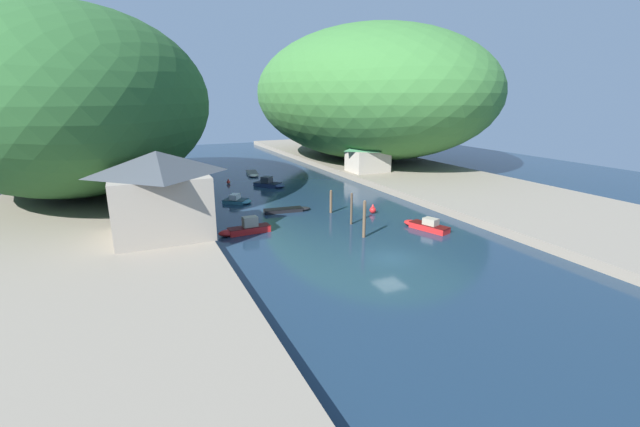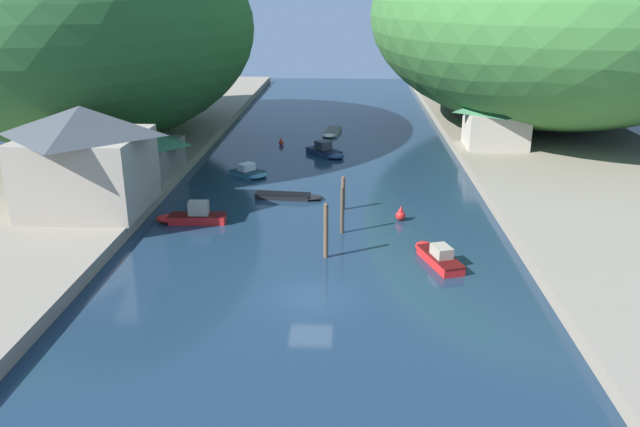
# 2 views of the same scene
# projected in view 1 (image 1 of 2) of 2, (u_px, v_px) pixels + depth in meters

# --- Properties ---
(water_surface) EXTENTS (130.00, 130.00, 0.00)m
(water_surface) POSITION_uv_depth(u_px,v_px,m) (278.00, 190.00, 63.11)
(water_surface) COLOR #192D42
(water_surface) RESTS_ON ground
(left_bank) EXTENTS (22.00, 120.00, 0.90)m
(left_bank) POSITION_uv_depth(u_px,v_px,m) (92.00, 203.00, 53.31)
(left_bank) COLOR gray
(left_bank) RESTS_ON ground
(right_bank) EXTENTS (22.00, 120.00, 0.90)m
(right_bank) POSITION_uv_depth(u_px,v_px,m) (414.00, 174.00, 72.68)
(right_bank) COLOR gray
(right_bank) RESTS_ON ground
(hillside_left) EXTENTS (34.02, 47.63, 23.45)m
(hillside_left) POSITION_uv_depth(u_px,v_px,m) (72.00, 102.00, 55.17)
(hillside_left) COLOR #285628
(hillside_left) RESTS_ON left_bank
(hillside_right) EXTENTS (42.14, 58.99, 25.77)m
(hillside_right) POSITION_uv_depth(u_px,v_px,m) (367.00, 93.00, 85.53)
(hillside_right) COLOR #387033
(hillside_right) RESTS_ON right_bank
(waterfront_building) EXTENTS (9.05, 8.73, 7.81)m
(waterfront_building) POSITION_uv_depth(u_px,v_px,m) (160.00, 192.00, 39.17)
(waterfront_building) COLOR gray
(waterfront_building) RESTS_ON left_bank
(boathouse_shed) EXTENTS (7.46, 9.27, 3.98)m
(boathouse_shed) POSITION_uv_depth(u_px,v_px,m) (156.00, 191.00, 48.58)
(boathouse_shed) COLOR slate
(boathouse_shed) RESTS_ON left_bank
(right_bank_cottage) EXTENTS (6.69, 5.51, 5.37)m
(right_bank_cottage) POSITION_uv_depth(u_px,v_px,m) (368.00, 155.00, 72.38)
(right_bank_cottage) COLOR #B2A899
(right_bank_cottage) RESTS_ON right_bank
(boat_moored_right) EXTENTS (2.95, 5.36, 1.30)m
(boat_moored_right) POSITION_uv_depth(u_px,v_px,m) (425.00, 225.00, 44.57)
(boat_moored_right) COLOR red
(boat_moored_right) RESTS_ON water_surface
(boat_far_right_bank) EXTENTS (5.82, 1.81, 0.44)m
(boat_far_right_bank) POSITION_uv_depth(u_px,v_px,m) (289.00, 210.00, 51.29)
(boat_far_right_bank) COLOR black
(boat_far_right_bank) RESTS_ON water_surface
(boat_open_rowboat) EXTENTS (2.43, 5.71, 0.46)m
(boat_open_rowboat) POSITION_uv_depth(u_px,v_px,m) (253.00, 174.00, 74.61)
(boat_open_rowboat) COLOR silver
(boat_open_rowboat) RESTS_ON water_surface
(boat_mid_channel) EXTENTS (5.34, 1.55, 1.69)m
(boat_mid_channel) POSITION_uv_depth(u_px,v_px,m) (244.00, 229.00, 43.10)
(boat_mid_channel) COLOR red
(boat_mid_channel) RESTS_ON water_surface
(boat_cabin_cruiser) EXTENTS (4.05, 3.81, 1.13)m
(boat_cabin_cruiser) POSITION_uv_depth(u_px,v_px,m) (238.00, 200.00, 55.37)
(boat_cabin_cruiser) COLOR teal
(boat_cabin_cruiser) RESTS_ON water_surface
(boat_near_quay) EXTENTS (4.62, 5.04, 1.48)m
(boat_near_quay) POSITION_uv_depth(u_px,v_px,m) (270.00, 184.00, 65.19)
(boat_near_quay) COLOR navy
(boat_near_quay) RESTS_ON water_surface
(mooring_post_nearest) EXTENTS (0.31, 0.31, 3.75)m
(mooring_post_nearest) POSITION_uv_depth(u_px,v_px,m) (364.00, 219.00, 41.59)
(mooring_post_nearest) COLOR brown
(mooring_post_nearest) RESTS_ON water_surface
(mooring_post_second) EXTENTS (0.25, 0.25, 3.48)m
(mooring_post_second) POSITION_uv_depth(u_px,v_px,m) (351.00, 209.00, 45.92)
(mooring_post_second) COLOR #4C3D2D
(mooring_post_second) RESTS_ON water_surface
(mooring_post_middle) EXTENTS (0.31, 0.31, 2.76)m
(mooring_post_middle) POSITION_uv_depth(u_px,v_px,m) (331.00, 201.00, 50.50)
(mooring_post_middle) COLOR brown
(mooring_post_middle) RESTS_ON water_surface
(channel_buoy_near) EXTENTS (0.56, 0.56, 0.83)m
(channel_buoy_near) POSITION_uv_depth(u_px,v_px,m) (228.00, 182.00, 67.24)
(channel_buoy_near) COLOR red
(channel_buoy_near) RESTS_ON water_surface
(channel_buoy_far) EXTENTS (0.76, 0.76, 1.14)m
(channel_buoy_far) POSITION_uv_depth(u_px,v_px,m) (373.00, 210.00, 50.51)
(channel_buoy_far) COLOR red
(channel_buoy_far) RESTS_ON water_surface
(person_on_quay) EXTENTS (0.25, 0.39, 1.69)m
(person_on_quay) POSITION_uv_depth(u_px,v_px,m) (187.00, 230.00, 38.26)
(person_on_quay) COLOR #282D3D
(person_on_quay) RESTS_ON left_bank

